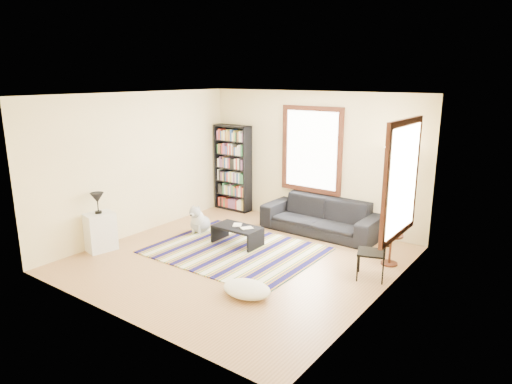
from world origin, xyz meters
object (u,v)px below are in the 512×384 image
Objects in this scene: sofa at (321,216)px; coffee_table at (237,235)px; side_table at (390,249)px; dog at (200,218)px; floor_lamp at (389,197)px; white_cabinet at (100,232)px; folding_chair at (372,253)px; bookshelf at (233,168)px; floor_cushion at (247,289)px.

coffee_table is at bearing -121.56° from sofa.
side_table is 0.93× the size of dog.
white_cabinet is at bearing -141.28° from floor_lamp.
folding_chair is (1.66, -1.45, 0.08)m from sofa.
bookshelf reaches higher than side_table.
sofa is 4.10× the size of dog.
coffee_table is 1.07m from dog.
bookshelf is 4.52m from folding_chair.
coffee_table is 2.50m from white_cabinet.
floor_lamp is 1.66m from folding_chair.
bookshelf reaches higher than sofa.
coffee_table is 2.06m from floor_cushion.
floor_cushion is 3.24m from white_cabinet.
side_table is 5.13m from white_cabinet.
dog is at bearing -169.85° from side_table.
white_cabinet is (-4.12, -3.30, -0.58)m from floor_lamp.
white_cabinet is (-4.50, -2.46, 0.08)m from side_table.
floor_cushion is 1.39× the size of side_table.
sofa is 1.28× the size of floor_lamp.
floor_lamp is 3.44× the size of side_table.
floor_cushion is at bearing -118.89° from side_table.
bookshelf is 4.37m from side_table.
side_table is at bearing -65.50° from floor_lamp.
sofa is 2.65× the size of coffee_table.
dog is (0.79, 1.80, -0.06)m from white_cabinet.
floor_cushion is (1.38, -1.53, -0.09)m from coffee_table.
sofa is 2.77× the size of folding_chair.
folding_chair is 3.66m from dog.
sofa is 1.80m from coffee_table.
sofa is 1.87m from side_table.
bookshelf is 2.86× the size of white_cabinet.
sofa is 2.20m from folding_chair.
bookshelf is 1.88m from dog.
floor_cushion is at bearing -48.67° from bookshelf.
white_cabinet is at bearing -95.06° from bookshelf.
folding_chair is (0.33, -1.55, -0.50)m from floor_lamp.
bookshelf is 2.66× the size of floor_cushion.
white_cabinet reaches higher than dog.
bookshelf is at bearing 130.65° from coffee_table.
bookshelf reaches higher than coffee_table.
bookshelf is 2.22× the size of coffee_table.
white_cabinet is at bearing -127.00° from dog.
folding_chair is at bearing -40.86° from sofa.
floor_cushion is at bearing -47.27° from dog.
floor_lamp is at bearing 50.87° from white_cabinet.
coffee_table is 1.05× the size of folding_chair.
floor_cushion is 1.29× the size of dog.
white_cabinet is (-2.79, -3.20, 0.00)m from sofa.
dog is at bearing 173.55° from coffee_table.
side_table is at bearing -13.54° from bookshelf.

